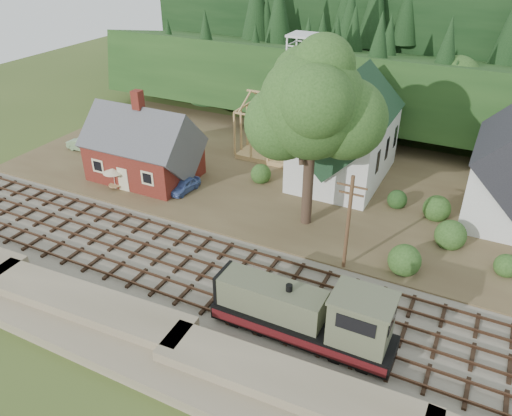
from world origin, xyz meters
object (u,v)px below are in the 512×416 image
at_px(car_blue, 184,185).
at_px(car_green, 83,145).
at_px(locomotive, 309,316).
at_px(patio_set, 113,171).

height_order(car_blue, car_green, car_green).
bearing_deg(locomotive, patio_set, 156.85).
bearing_deg(car_green, car_blue, -101.59).
distance_m(car_green, patio_set, 11.16).
bearing_deg(car_blue, locomotive, -30.41).
bearing_deg(car_green, patio_set, -121.49).
height_order(locomotive, car_blue, locomotive).
relative_size(car_green, patio_set, 1.79).
bearing_deg(car_blue, patio_set, -152.36).
relative_size(locomotive, patio_set, 5.22).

